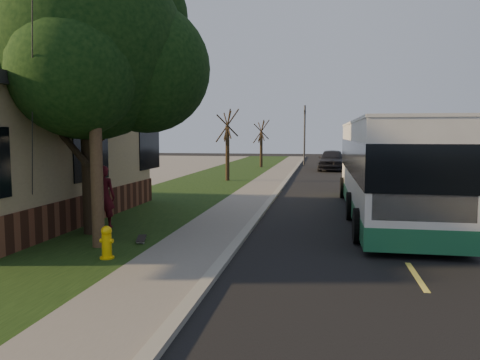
{
  "coord_description": "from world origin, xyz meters",
  "views": [
    {
      "loc": [
        2.1,
        -9.56,
        2.83
      ],
      "look_at": [
        -0.26,
        3.88,
        1.5
      ],
      "focal_mm": 35.0,
      "sensor_mm": 36.0,
      "label": 1
    }
  ],
  "objects_px": {
    "leafy_tree": "(92,49)",
    "distant_car": "(332,160)",
    "transit_bus": "(387,166)",
    "fire_hydrant": "(107,242)",
    "bare_tree_far": "(261,144)",
    "skateboarder": "(104,197)",
    "traffic_signal": "(305,131)",
    "skateboard_main": "(141,239)",
    "bare_tree_near": "(227,146)",
    "utility_pole": "(93,58)"
  },
  "relations": [
    {
      "from": "fire_hydrant",
      "to": "bare_tree_far",
      "type": "relative_size",
      "value": 0.18
    },
    {
      "from": "leafy_tree",
      "to": "skateboard_main",
      "type": "height_order",
      "value": "leafy_tree"
    },
    {
      "from": "leafy_tree",
      "to": "traffic_signal",
      "type": "bearing_deg",
      "value": 81.53
    },
    {
      "from": "bare_tree_near",
      "to": "transit_bus",
      "type": "height_order",
      "value": "bare_tree_near"
    },
    {
      "from": "bare_tree_near",
      "to": "fire_hydrant",
      "type": "bearing_deg",
      "value": -87.14
    },
    {
      "from": "skateboarder",
      "to": "transit_bus",
      "type": "bearing_deg",
      "value": -159.94
    },
    {
      "from": "bare_tree_near",
      "to": "transit_bus",
      "type": "relative_size",
      "value": 0.35
    },
    {
      "from": "fire_hydrant",
      "to": "leafy_tree",
      "type": "relative_size",
      "value": 0.09
    },
    {
      "from": "bare_tree_far",
      "to": "fire_hydrant",
      "type": "bearing_deg",
      "value": -89.24
    },
    {
      "from": "fire_hydrant",
      "to": "bare_tree_far",
      "type": "xyz_separation_m",
      "value": [
        -0.4,
        30.0,
        1.57
      ]
    },
    {
      "from": "leafy_tree",
      "to": "bare_tree_near",
      "type": "relative_size",
      "value": 1.81
    },
    {
      "from": "skateboarder",
      "to": "skateboard_main",
      "type": "distance_m",
      "value": 2.47
    },
    {
      "from": "skateboarder",
      "to": "distant_car",
      "type": "distance_m",
      "value": 25.94
    },
    {
      "from": "leafy_tree",
      "to": "bare_tree_far",
      "type": "height_order",
      "value": "leafy_tree"
    },
    {
      "from": "leafy_tree",
      "to": "transit_bus",
      "type": "relative_size",
      "value": 0.64
    },
    {
      "from": "leafy_tree",
      "to": "skateboarder",
      "type": "height_order",
      "value": "leafy_tree"
    },
    {
      "from": "utility_pole",
      "to": "bare_tree_far",
      "type": "distance_m",
      "value": 29.13
    },
    {
      "from": "bare_tree_near",
      "to": "bare_tree_far",
      "type": "bearing_deg",
      "value": 87.61
    },
    {
      "from": "bare_tree_near",
      "to": "distant_car",
      "type": "distance_m",
      "value": 12.11
    },
    {
      "from": "bare_tree_near",
      "to": "distant_car",
      "type": "xyz_separation_m",
      "value": [
        6.38,
        10.21,
        -1.31
      ]
    },
    {
      "from": "distant_car",
      "to": "skateboard_main",
      "type": "bearing_deg",
      "value": -97.51
    },
    {
      "from": "fire_hydrant",
      "to": "traffic_signal",
      "type": "bearing_deg",
      "value": 84.79
    },
    {
      "from": "transit_bus",
      "to": "skateboarder",
      "type": "xyz_separation_m",
      "value": [
        -8.59,
        -3.94,
        -0.75
      ]
    },
    {
      "from": "transit_bus",
      "to": "skateboarder",
      "type": "height_order",
      "value": "transit_bus"
    },
    {
      "from": "utility_pole",
      "to": "transit_bus",
      "type": "xyz_separation_m",
      "value": [
        7.64,
        6.21,
        -2.88
      ]
    },
    {
      "from": "leafy_tree",
      "to": "distant_car",
      "type": "relative_size",
      "value": 1.58
    },
    {
      "from": "leafy_tree",
      "to": "skateboard_main",
      "type": "relative_size",
      "value": 8.85
    },
    {
      "from": "utility_pole",
      "to": "traffic_signal",
      "type": "bearing_deg",
      "value": 83.42
    },
    {
      "from": "transit_bus",
      "to": "skateboard_main",
      "type": "height_order",
      "value": "transit_bus"
    },
    {
      "from": "skateboarder",
      "to": "skateboard_main",
      "type": "relative_size",
      "value": 2.11
    },
    {
      "from": "skateboarder",
      "to": "skateboard_main",
      "type": "bearing_deg",
      "value": 134.88
    },
    {
      "from": "bare_tree_far",
      "to": "skateboard_main",
      "type": "bearing_deg",
      "value": -88.99
    },
    {
      "from": "bare_tree_far",
      "to": "transit_bus",
      "type": "height_order",
      "value": "bare_tree_far"
    },
    {
      "from": "fire_hydrant",
      "to": "skateboarder",
      "type": "distance_m",
      "value": 3.71
    },
    {
      "from": "traffic_signal",
      "to": "distant_car",
      "type": "bearing_deg",
      "value": -67.63
    },
    {
      "from": "traffic_signal",
      "to": "skateboard_main",
      "type": "xyz_separation_m",
      "value": [
        -3.0,
        -32.23,
        -3.03
      ]
    },
    {
      "from": "leafy_tree",
      "to": "transit_bus",
      "type": "xyz_separation_m",
      "value": [
        8.5,
        4.56,
        -3.41
      ]
    },
    {
      "from": "skateboard_main",
      "to": "fire_hydrant",
      "type": "bearing_deg",
      "value": -93.24
    },
    {
      "from": "fire_hydrant",
      "to": "bare_tree_near",
      "type": "distance_m",
      "value": 18.1
    },
    {
      "from": "transit_bus",
      "to": "skateboard_main",
      "type": "relative_size",
      "value": 13.8
    },
    {
      "from": "leafy_tree",
      "to": "bare_tree_near",
      "type": "xyz_separation_m",
      "value": [
        0.67,
        15.35,
        -3.02
      ]
    },
    {
      "from": "bare_tree_near",
      "to": "transit_bus",
      "type": "distance_m",
      "value": 13.34
    },
    {
      "from": "fire_hydrant",
      "to": "skateboarder",
      "type": "relative_size",
      "value": 0.4
    },
    {
      "from": "fire_hydrant",
      "to": "bare_tree_near",
      "type": "bearing_deg",
      "value": 92.86
    },
    {
      "from": "fire_hydrant",
      "to": "bare_tree_near",
      "type": "height_order",
      "value": "bare_tree_near"
    },
    {
      "from": "traffic_signal",
      "to": "distant_car",
      "type": "relative_size",
      "value": 1.11
    },
    {
      "from": "skateboarder",
      "to": "traffic_signal",
      "type": "bearing_deg",
      "value": -103.37
    },
    {
      "from": "utility_pole",
      "to": "traffic_signal",
      "type": "distance_m",
      "value": 33.26
    },
    {
      "from": "fire_hydrant",
      "to": "utility_pole",
      "type": "bearing_deg",
      "value": 125.38
    },
    {
      "from": "fire_hydrant",
      "to": "transit_bus",
      "type": "relative_size",
      "value": 0.06
    }
  ]
}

